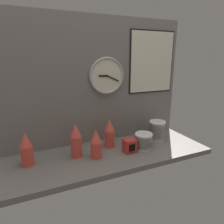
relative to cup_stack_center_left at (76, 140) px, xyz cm
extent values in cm
cube|color=slate|center=(24.45, -4.13, -15.08)|extent=(160.00, 56.00, 4.00)
cube|color=slate|center=(24.45, 22.37, 39.42)|extent=(160.00, 3.00, 105.00)
cone|color=#DB4C3D|center=(0.00, 0.00, -7.96)|extent=(8.60, 8.60, 10.24)
cone|color=#DB4C3D|center=(0.00, 0.00, -5.97)|extent=(8.60, 8.60, 10.24)
cone|color=#DB4C3D|center=(0.00, 0.00, -3.98)|extent=(8.60, 8.60, 10.24)
cone|color=#DB4C3D|center=(0.00, 0.00, -1.99)|extent=(8.60, 8.60, 10.24)
cone|color=#DB4C3D|center=(0.00, 0.00, 0.00)|extent=(8.60, 8.60, 10.24)
cone|color=#DB4C3D|center=(0.00, 0.00, 1.99)|extent=(8.60, 8.60, 10.24)
cone|color=#DB4C3D|center=(0.00, 0.00, 3.98)|extent=(8.60, 8.60, 10.24)
cone|color=#DB4C3D|center=(0.00, 0.00, 5.97)|extent=(8.60, 8.60, 10.24)
cone|color=#DB4C3D|center=(0.00, 0.00, 7.96)|extent=(8.60, 8.60, 10.24)
cone|color=#DB4C3D|center=(13.15, -7.32, -7.96)|extent=(8.60, 8.60, 10.24)
cone|color=#DB4C3D|center=(13.15, -7.32, -5.97)|extent=(8.60, 8.60, 10.24)
cone|color=#DB4C3D|center=(13.15, -7.32, -3.98)|extent=(8.60, 8.60, 10.24)
cone|color=#DB4C3D|center=(13.15, -7.32, -1.99)|extent=(8.60, 8.60, 10.24)
cone|color=#DB4C3D|center=(13.15, -7.32, 0.00)|extent=(8.60, 8.60, 10.24)
cone|color=#DB4C3D|center=(13.15, -7.32, 1.99)|extent=(8.60, 8.60, 10.24)
cone|color=#DB4C3D|center=(13.15, -7.32, 3.98)|extent=(8.60, 8.60, 10.24)
cone|color=#DB4C3D|center=(-34.00, 1.07, -7.96)|extent=(8.60, 8.60, 10.24)
cone|color=#DB4C3D|center=(-34.00, 1.07, -5.97)|extent=(8.60, 8.60, 10.24)
cone|color=#DB4C3D|center=(-34.00, 1.07, -3.98)|extent=(8.60, 8.60, 10.24)
cone|color=#DB4C3D|center=(-34.00, 1.07, -1.99)|extent=(8.60, 8.60, 10.24)
cone|color=#DB4C3D|center=(-34.00, 1.07, 0.00)|extent=(8.60, 8.60, 10.24)
cone|color=#DB4C3D|center=(-34.00, 1.07, 1.99)|extent=(8.60, 8.60, 10.24)
cone|color=#DB4C3D|center=(-34.00, 1.07, 3.98)|extent=(8.60, 8.60, 10.24)
cone|color=#DB4C3D|center=(-34.00, 1.07, 5.97)|extent=(8.60, 8.60, 10.24)
cone|color=#DB4C3D|center=(29.60, 5.83, -7.96)|extent=(8.60, 8.60, 10.24)
cone|color=#DB4C3D|center=(29.60, 5.83, -5.97)|extent=(8.60, 8.60, 10.24)
cone|color=#DB4C3D|center=(29.60, 5.83, -3.98)|extent=(8.60, 8.60, 10.24)
cone|color=#DB4C3D|center=(29.60, 5.83, -1.99)|extent=(8.60, 8.60, 10.24)
cone|color=#DB4C3D|center=(29.60, 5.83, 0.00)|extent=(8.60, 8.60, 10.24)
cone|color=#DB4C3D|center=(29.60, 5.83, 1.99)|extent=(8.60, 8.60, 10.24)
cone|color=#DB4C3D|center=(29.60, 5.83, 3.98)|extent=(8.60, 8.60, 10.24)
cone|color=#DB4C3D|center=(29.60, 5.83, 5.97)|extent=(8.60, 8.60, 10.24)
cylinder|color=beige|center=(53.39, -9.00, -10.61)|extent=(13.81, 13.81, 4.94)
cylinder|color=beige|center=(53.39, -9.00, -8.51)|extent=(13.81, 13.81, 4.94)
cylinder|color=beige|center=(53.39, -9.00, -6.42)|extent=(13.81, 13.81, 4.94)
cylinder|color=beige|center=(53.39, -9.00, -4.32)|extent=(13.81, 13.81, 4.94)
cylinder|color=beige|center=(53.39, -9.00, -2.22)|extent=(13.81, 13.81, 4.94)
torus|color=white|center=(53.39, -9.00, -0.49)|extent=(14.48, 14.48, 1.78)
cylinder|color=beige|center=(74.86, 2.33, -10.61)|extent=(13.81, 13.81, 4.94)
cylinder|color=beige|center=(74.86, 2.33, -8.51)|extent=(13.81, 13.81, 4.94)
cylinder|color=beige|center=(74.86, 2.33, -6.42)|extent=(13.81, 13.81, 4.94)
cylinder|color=beige|center=(74.86, 2.33, -4.32)|extent=(13.81, 13.81, 4.94)
cylinder|color=beige|center=(74.86, 2.33, -2.22)|extent=(13.81, 13.81, 4.94)
cylinder|color=beige|center=(74.86, 2.33, -0.13)|extent=(13.81, 13.81, 4.94)
cylinder|color=beige|center=(74.86, 2.33, 1.97)|extent=(13.81, 13.81, 4.94)
torus|color=white|center=(74.86, 2.33, 3.70)|extent=(14.48, 14.48, 1.78)
cylinder|color=beige|center=(33.14, 19.77, 44.60)|extent=(29.83, 1.80, 29.83)
torus|color=#B2B2B7|center=(33.14, 18.96, 44.60)|extent=(30.62, 1.98, 30.62)
cube|color=black|center=(29.41, 18.47, 44.70)|extent=(7.49, 0.60, 1.52)
cube|color=black|center=(38.44, 18.47, 42.21)|extent=(10.99, 0.60, 5.65)
cylinder|color=black|center=(33.14, 18.47, 44.60)|extent=(1.49, 0.60, 1.49)
cube|color=black|center=(77.91, 20.49, 55.03)|extent=(45.96, 0.60, 55.21)
cube|color=#EFEACC|center=(77.91, 20.07, 55.03)|extent=(43.56, 1.20, 52.81)
cube|color=red|center=(40.25, -9.37, -7.83)|extent=(9.28, 8.22, 10.49)
cube|color=black|center=(40.25, -13.68, -7.83)|extent=(5.11, 0.40, 5.88)
camera|label=1|loc=(-30.76, -136.05, 59.60)|focal=32.00mm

